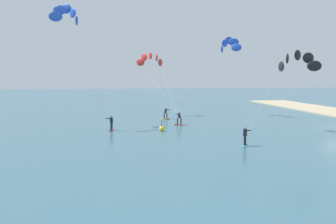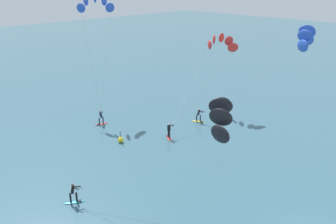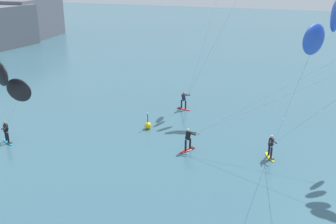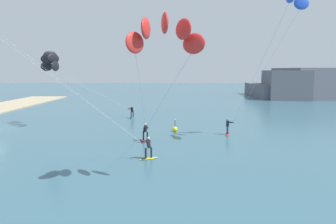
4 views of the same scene
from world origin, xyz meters
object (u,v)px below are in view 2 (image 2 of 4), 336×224
(kitesurfer_far_out, at_px, (95,9))
(kitesurfer_downwind, at_px, (212,119))
(kitesurfer_mid_water, at_px, (300,42))
(kitesurfer_nearshore, at_px, (219,46))
(marker_buoy, at_px, (121,140))

(kitesurfer_far_out, distance_m, kitesurfer_downwind, 25.38)
(kitesurfer_mid_water, height_order, kitesurfer_far_out, kitesurfer_far_out)
(kitesurfer_far_out, bearing_deg, kitesurfer_nearshore, -46.70)
(kitesurfer_far_out, relative_size, marker_buoy, 10.19)
(kitesurfer_mid_water, height_order, kitesurfer_downwind, kitesurfer_mid_water)
(kitesurfer_downwind, bearing_deg, kitesurfer_mid_water, 7.90)
(kitesurfer_far_out, bearing_deg, kitesurfer_mid_water, -69.02)
(kitesurfer_far_out, distance_m, marker_buoy, 16.33)
(kitesurfer_downwind, xyz_separation_m, marker_buoy, (2.82, 13.73, -6.93))
(kitesurfer_downwind, bearing_deg, kitesurfer_nearshore, 36.56)
(kitesurfer_mid_water, xyz_separation_m, kitesurfer_far_out, (-8.24, 21.49, 2.29))
(kitesurfer_nearshore, xyz_separation_m, kitesurfer_far_out, (-10.03, 10.65, 4.32))
(kitesurfer_mid_water, relative_size, kitesurfer_downwind, 1.14)
(marker_buoy, bearing_deg, kitesurfer_mid_water, -41.63)
(kitesurfer_nearshore, height_order, kitesurfer_downwind, kitesurfer_nearshore)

